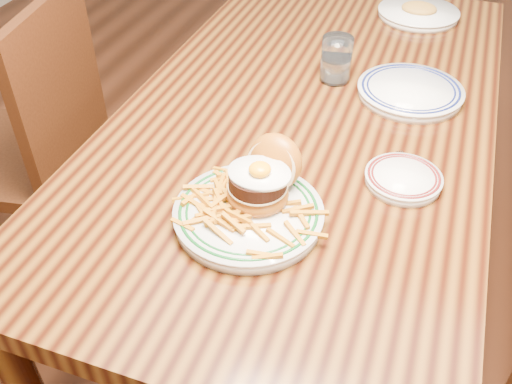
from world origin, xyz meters
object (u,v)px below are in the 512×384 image
(table, at_px, (309,134))
(chair_left, at_px, (34,145))
(side_plate, at_px, (403,178))
(main_plate, at_px, (253,201))

(table, height_order, chair_left, chair_left)
(chair_left, relative_size, side_plate, 5.81)
(table, distance_m, chair_left, 0.82)
(side_plate, bearing_deg, main_plate, -126.77)
(chair_left, height_order, side_plate, chair_left)
(table, bearing_deg, side_plate, -42.56)
(main_plate, xyz_separation_m, side_plate, (0.25, 0.19, -0.02))
(table, relative_size, chair_left, 1.71)
(main_plate, relative_size, side_plate, 1.82)
(side_plate, bearing_deg, chair_left, -171.31)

